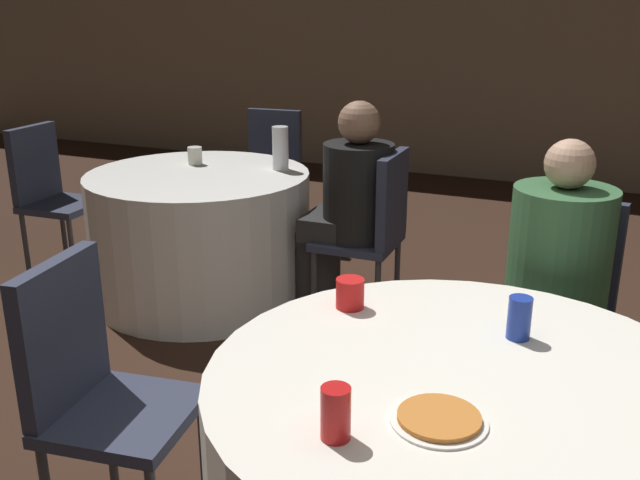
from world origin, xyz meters
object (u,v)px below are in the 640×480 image
at_px(table_far, 201,236).
at_px(bottle_far, 280,148).
at_px(chair_far_west, 49,187).
at_px(pizza_plate_near, 439,419).
at_px(soda_can_red, 336,413).
at_px(chair_far_north, 270,165).
at_px(person_black_shirt, 345,211).
at_px(chair_near_west, 93,380).
at_px(person_green_jacket, 551,296).
at_px(soda_can_blue, 519,318).
at_px(chair_far_east, 375,224).
at_px(chair_near_north, 560,295).

height_order(table_far, bottle_far, bottle_far).
distance_m(chair_far_west, pizza_plate_near, 3.38).
relative_size(pizza_plate_near, soda_can_red, 1.81).
height_order(chair_far_north, bottle_far, bottle_far).
bearing_deg(soda_can_red, person_black_shirt, 111.03).
distance_m(chair_near_west, person_green_jacket, 1.59).
height_order(chair_far_west, soda_can_blue, chair_far_west).
xyz_separation_m(chair_far_west, bottle_far, (1.41, 0.32, 0.29)).
bearing_deg(bottle_far, chair_far_east, -20.36).
height_order(chair_far_west, soda_can_red, chair_far_west).
bearing_deg(person_green_jacket, table_far, -12.93).
distance_m(chair_far_north, person_black_shirt, 1.38).
relative_size(chair_far_east, bottle_far, 3.81).
distance_m(soda_can_blue, bottle_far, 2.24).
xyz_separation_m(table_far, chair_far_east, (1.03, 0.02, 0.19)).
bearing_deg(soda_can_red, person_green_jacket, 76.19).
bearing_deg(chair_far_north, person_green_jacket, 134.76).
distance_m(chair_far_north, bottle_far, 0.94).
distance_m(chair_near_west, chair_far_east, 1.83).
height_order(chair_far_north, person_black_shirt, person_black_shirt).
relative_size(chair_near_west, soda_can_blue, 7.53).
bearing_deg(person_green_jacket, pizza_plate_near, 91.09).
xyz_separation_m(table_far, bottle_far, (0.38, 0.26, 0.48)).
xyz_separation_m(chair_near_west, bottle_far, (-0.40, 2.05, 0.29)).
distance_m(chair_near_north, chair_far_north, 2.61).
distance_m(chair_near_north, person_green_jacket, 0.17).
xyz_separation_m(person_black_shirt, soda_can_blue, (1.06, -1.38, 0.18)).
distance_m(pizza_plate_near, soda_can_blue, 0.51).
bearing_deg(soda_can_blue, chair_far_east, 123.18).
xyz_separation_m(table_far, pizza_plate_near, (1.84, -1.86, 0.37)).
bearing_deg(soda_can_red, chair_near_west, 165.99).
bearing_deg(chair_near_north, chair_far_west, -2.20).
bearing_deg(soda_can_blue, chair_far_west, 156.30).
bearing_deg(bottle_far, chair_near_north, -27.49).
bearing_deg(bottle_far, table_far, -145.42).
bearing_deg(bottle_far, person_green_jacket, -32.03).
xyz_separation_m(person_green_jacket, soda_can_red, (-0.31, -1.28, 0.18)).
relative_size(chair_far_east, soda_can_blue, 7.53).
distance_m(chair_far_west, person_black_shirt, 1.89).
bearing_deg(pizza_plate_near, chair_near_west, 176.35).
relative_size(chair_far_north, person_green_jacket, 0.79).
xyz_separation_m(chair_near_west, soda_can_blue, (1.15, 0.43, 0.23)).
xyz_separation_m(chair_near_north, person_green_jacket, (-0.02, -0.16, 0.05)).
relative_size(chair_near_north, chair_far_west, 1.00).
bearing_deg(chair_far_west, chair_near_west, 42.79).
height_order(table_far, chair_near_north, chair_near_north).
height_order(table_far, chair_near_west, chair_near_west).
relative_size(chair_near_north, soda_can_red, 7.53).
xyz_separation_m(chair_far_west, soda_can_red, (2.67, -1.95, 0.23)).
height_order(chair_far_west, bottle_far, bottle_far).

